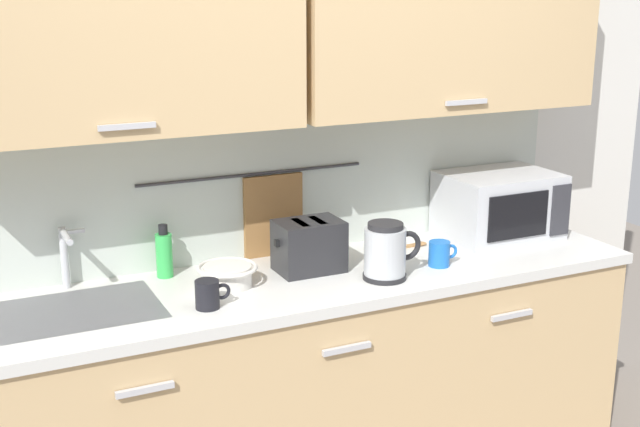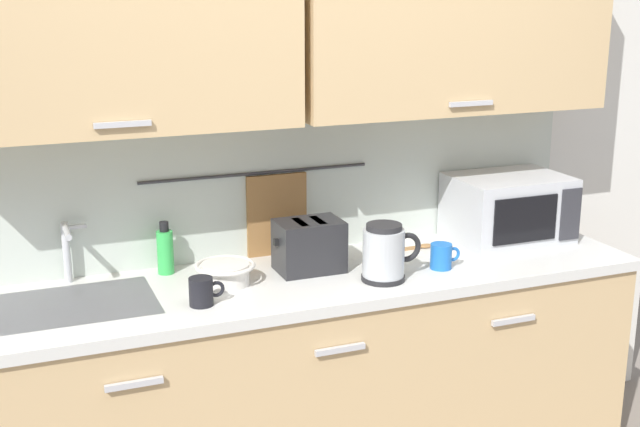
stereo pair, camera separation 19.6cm
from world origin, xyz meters
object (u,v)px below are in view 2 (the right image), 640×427
(microwave, at_px, (508,208))
(electric_kettle, at_px, (385,253))
(mug_by_kettle, at_px, (442,256))
(wooden_spoon, at_px, (410,248))
(dish_soap_bottle, at_px, (165,251))
(toaster, at_px, (309,245))
(mixing_bowl, at_px, (225,272))
(mug_near_sink, at_px, (202,291))

(microwave, distance_m, electric_kettle, 0.73)
(mug_by_kettle, bearing_deg, wooden_spoon, 91.15)
(microwave, xyz_separation_m, electric_kettle, (-0.68, -0.25, -0.03))
(dish_soap_bottle, xyz_separation_m, toaster, (0.50, -0.16, 0.01))
(mixing_bowl, distance_m, toaster, 0.33)
(microwave, distance_m, mug_near_sink, 1.38)
(microwave, distance_m, wooden_spoon, 0.45)
(microwave, bearing_deg, dish_soap_bottle, 175.61)
(microwave, xyz_separation_m, toaster, (-0.90, -0.06, -0.04))
(microwave, bearing_deg, electric_kettle, -159.70)
(dish_soap_bottle, xyz_separation_m, mug_by_kettle, (0.97, -0.33, -0.04))
(toaster, relative_size, mug_by_kettle, 2.13)
(mug_near_sink, distance_m, wooden_spoon, 0.96)
(mug_by_kettle, bearing_deg, electric_kettle, -172.16)
(electric_kettle, bearing_deg, microwave, 20.30)
(microwave, bearing_deg, mug_by_kettle, -153.13)
(mug_near_sink, bearing_deg, microwave, 10.58)
(electric_kettle, xyz_separation_m, dish_soap_bottle, (-0.71, 0.36, -0.01))
(mug_near_sink, bearing_deg, mixing_bowl, 53.06)
(electric_kettle, height_order, dish_soap_bottle, electric_kettle)
(dish_soap_bottle, height_order, mug_near_sink, dish_soap_bottle)
(toaster, distance_m, mug_by_kettle, 0.50)
(mixing_bowl, bearing_deg, wooden_spoon, 8.20)
(electric_kettle, distance_m, mug_near_sink, 0.67)
(microwave, relative_size, electric_kettle, 2.03)
(microwave, xyz_separation_m, mixing_bowl, (-1.22, -0.09, -0.09))
(mug_by_kettle, bearing_deg, toaster, 160.91)
(mug_near_sink, bearing_deg, mug_by_kettle, 2.12)
(electric_kettle, xyz_separation_m, mug_near_sink, (-0.67, 0.00, -0.05))
(mug_near_sink, bearing_deg, electric_kettle, -0.07)
(mug_near_sink, height_order, mixing_bowl, mug_near_sink)
(mixing_bowl, height_order, toaster, toaster)
(mixing_bowl, xyz_separation_m, wooden_spoon, (0.79, 0.11, -0.04))
(mug_by_kettle, distance_m, wooden_spoon, 0.25)
(microwave, relative_size, wooden_spoon, 1.67)
(electric_kettle, bearing_deg, toaster, 137.35)
(electric_kettle, height_order, mug_near_sink, electric_kettle)
(mug_near_sink, height_order, wooden_spoon, mug_near_sink)
(wooden_spoon, bearing_deg, toaster, -169.61)
(electric_kettle, height_order, mixing_bowl, electric_kettle)
(electric_kettle, distance_m, dish_soap_bottle, 0.80)
(toaster, bearing_deg, wooden_spoon, 10.39)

